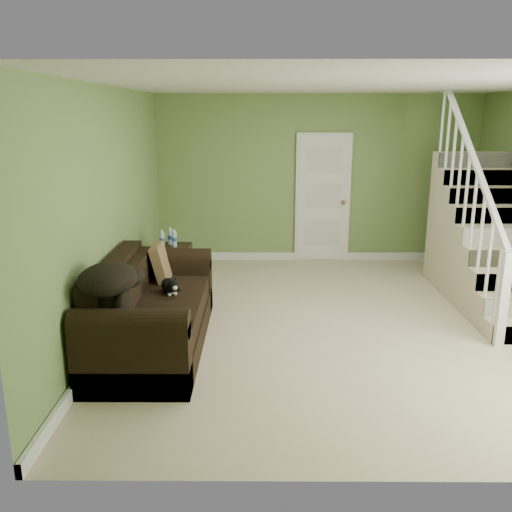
{
  "coord_description": "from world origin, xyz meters",
  "views": [
    {
      "loc": [
        -0.91,
        -5.78,
        2.33
      ],
      "look_at": [
        -0.94,
        0.2,
        0.73
      ],
      "focal_mm": 38.0,
      "sensor_mm": 36.0,
      "label": 1
    }
  ],
  "objects_px": {
    "side_table": "(170,268)",
    "sofa": "(150,314)",
    "cat": "(169,286)",
    "banana": "(145,319)"
  },
  "relations": [
    {
      "from": "banana",
      "to": "side_table",
      "type": "bearing_deg",
      "value": 63.55
    },
    {
      "from": "side_table",
      "to": "sofa",
      "type": "bearing_deg",
      "value": -87.79
    },
    {
      "from": "sofa",
      "to": "cat",
      "type": "distance_m",
      "value": 0.36
    },
    {
      "from": "side_table",
      "to": "banana",
      "type": "relative_size",
      "value": 4.59
    },
    {
      "from": "sofa",
      "to": "side_table",
      "type": "distance_m",
      "value": 1.76
    },
    {
      "from": "side_table",
      "to": "cat",
      "type": "distance_m",
      "value": 1.58
    },
    {
      "from": "side_table",
      "to": "banana",
      "type": "bearing_deg",
      "value": -86.31
    },
    {
      "from": "cat",
      "to": "banana",
      "type": "bearing_deg",
      "value": -121.64
    },
    {
      "from": "cat",
      "to": "sofa",
      "type": "bearing_deg",
      "value": -154.51
    },
    {
      "from": "cat",
      "to": "banana",
      "type": "xyz_separation_m",
      "value": [
        -0.09,
        -0.79,
        -0.06
      ]
    }
  ]
}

